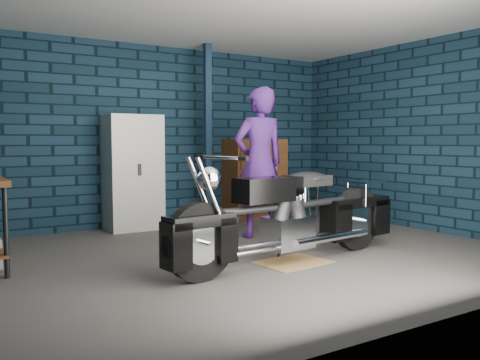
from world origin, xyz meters
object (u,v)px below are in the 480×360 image
object	(u,v)px
motorcycle	(293,209)
person	(259,163)
tool_chest	(255,179)
shop_stool	(310,200)
locker	(133,173)

from	to	relation	value
motorcycle	person	size ratio (longest dim) A/B	1.31
motorcycle	tool_chest	bearing A→B (deg)	57.14
motorcycle	shop_stool	xyz separation A→B (m)	(2.08, 2.21, -0.26)
tool_chest	shop_stool	xyz separation A→B (m)	(0.68, -0.59, -0.34)
person	locker	size ratio (longest dim) A/B	1.20
locker	motorcycle	bearing A→B (deg)	-75.92
locker	shop_stool	distance (m)	2.89
motorcycle	locker	size ratio (longest dim) A/B	1.58
tool_chest	shop_stool	size ratio (longest dim) A/B	2.07
tool_chest	person	bearing A→B (deg)	-121.84
locker	person	bearing A→B (deg)	-49.32
locker	tool_chest	bearing A→B (deg)	0.00
motorcycle	shop_stool	size ratio (longest dim) A/B	4.12
motorcycle	locker	distance (m)	2.91
person	tool_chest	world-z (taller)	person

